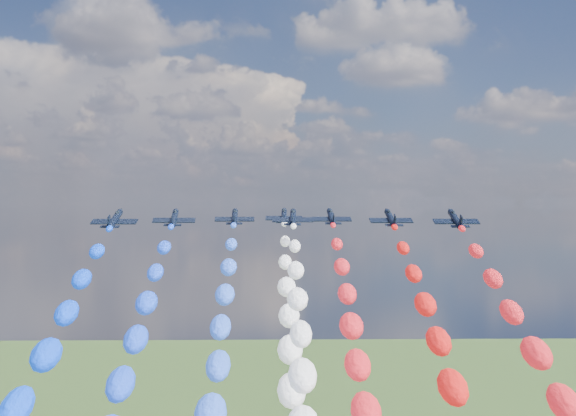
{
  "coord_description": "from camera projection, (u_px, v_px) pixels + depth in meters",
  "views": [
    {
      "loc": [
        -2.93,
        -136.8,
        101.25
      ],
      "look_at": [
        0.0,
        4.0,
        100.39
      ],
      "focal_mm": 45.13,
      "sensor_mm": 36.0,
      "label": 1
    }
  ],
  "objects": [
    {
      "name": "jet_5",
      "position": [
        331.0,
        217.0,
        152.78
      ],
      "size": [
        8.68,
        11.58,
        6.0
      ],
      "primitive_type": null,
      "rotation": [
        0.34,
        0.0,
        0.04
      ],
      "color": "black"
    },
    {
      "name": "jet_1",
      "position": [
        174.0,
        218.0,
        141.95
      ],
      "size": [
        8.81,
        11.66,
        6.0
      ],
      "primitive_type": null,
      "rotation": [
        0.34,
        0.0,
        0.05
      ],
      "color": "black"
    },
    {
      "name": "jet_2",
      "position": [
        235.0,
        217.0,
        152.05
      ],
      "size": [
        8.59,
        11.51,
        6.0
      ],
      "primitive_type": null,
      "rotation": [
        0.34,
        0.0,
        0.03
      ],
      "color": "black"
    },
    {
      "name": "jet_0",
      "position": [
        115.0,
        219.0,
        131.55
      ],
      "size": [
        8.66,
        11.56,
        6.0
      ],
      "primitive_type": null,
      "rotation": [
        0.34,
        0.0,
        -0.03
      ],
      "color": "black"
    },
    {
      "name": "jet_6",
      "position": [
        391.0,
        218.0,
        140.31
      ],
      "size": [
        8.61,
        11.52,
        6.0
      ],
      "primitive_type": null,
      "rotation": [
        0.34,
        0.0,
        0.03
      ],
      "color": "black"
    },
    {
      "name": "jet_4",
      "position": [
        284.0,
        216.0,
        163.36
      ],
      "size": [
        8.61,
        11.53,
        6.0
      ],
      "primitive_type": null,
      "rotation": [
        0.34,
        0.0,
        -0.03
      ],
      "color": "black"
    },
    {
      "name": "jet_7",
      "position": [
        456.0,
        219.0,
        132.55
      ],
      "size": [
        8.37,
        11.35,
        6.0
      ],
      "primitive_type": null,
      "rotation": [
        0.34,
        0.0,
        -0.01
      ],
      "color": "black"
    },
    {
      "name": "jet_3",
      "position": [
        293.0,
        218.0,
        146.22
      ],
      "size": [
        8.82,
        11.68,
        6.0
      ],
      "primitive_type": null,
      "rotation": [
        0.34,
        0.0,
        -0.05
      ],
      "color": "black"
    }
  ]
}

